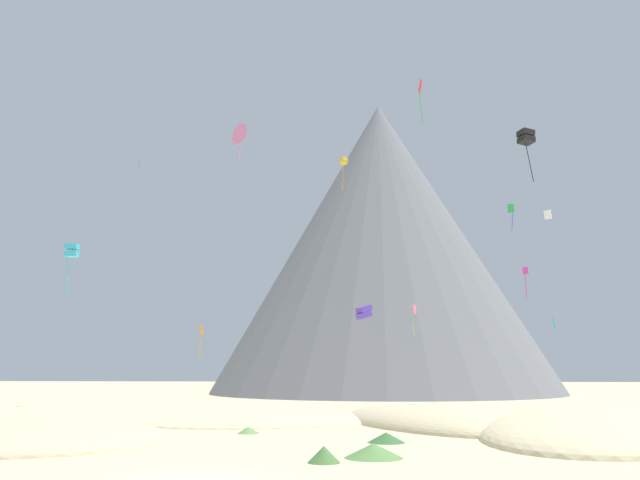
{
  "coord_description": "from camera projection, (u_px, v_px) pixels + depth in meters",
  "views": [
    {
      "loc": [
        6.71,
        -23.35,
        4.02
      ],
      "look_at": [
        0.98,
        47.5,
        19.21
      ],
      "focal_mm": 34.27,
      "sensor_mm": 36.0,
      "label": 1
    }
  ],
  "objects": [
    {
      "name": "kite_cyan_mid",
      "position": [
        72.0,
        251.0,
        58.3
      ],
      "size": [
        1.3,
        1.32,
        5.08
      ],
      "rotation": [
        0.0,
        0.0,
        0.16
      ],
      "color": "#33BCDB"
    },
    {
      "name": "kite_orange_low",
      "position": [
        201.0,
        334.0,
        78.59
      ],
      "size": [
        0.68,
        0.72,
        4.22
      ],
      "rotation": [
        0.0,
        0.0,
        1.43
      ],
      "color": "orange"
    },
    {
      "name": "kite_green_mid",
      "position": [
        511.0,
        211.0,
        79.26
      ],
      "size": [
        0.68,
        1.02,
        3.66
      ],
      "rotation": [
        0.0,
        0.0,
        1.41
      ],
      "color": "green"
    },
    {
      "name": "kite_magenta_mid",
      "position": [
        526.0,
        276.0,
        68.34
      ],
      "size": [
        0.63,
        0.41,
        3.58
      ],
      "rotation": [
        0.0,
        0.0,
        2.05
      ],
      "color": "#D1339E"
    },
    {
      "name": "kite_violet_high",
      "position": [
        139.0,
        164.0,
        74.36
      ],
      "size": [
        0.54,
        0.67,
        1.24
      ],
      "rotation": [
        0.0,
        0.0,
        1.05
      ],
      "color": "purple"
    },
    {
      "name": "dune_midground",
      "position": [
        268.0,
        422.0,
        48.52
      ],
      "size": [
        23.19,
        19.13,
        1.64
      ],
      "primitive_type": "ellipsoid",
      "rotation": [
        0.0,
        0.0,
        1.94
      ],
      "color": "beige",
      "rests_on": "ground_plane"
    },
    {
      "name": "kite_teal_low",
      "position": [
        554.0,
        324.0,
        70.37
      ],
      "size": [
        0.42,
        0.72,
        1.45
      ],
      "rotation": [
        0.0,
        0.0,
        0.3
      ],
      "color": "teal"
    },
    {
      "name": "kite_black_high",
      "position": [
        526.0,
        137.0,
        65.28
      ],
      "size": [
        1.86,
        1.82,
        5.75
      ],
      "rotation": [
        0.0,
        0.0,
        5.1
      ],
      "color": "black"
    },
    {
      "name": "kite_gold_high",
      "position": [
        344.0,
        161.0,
        85.86
      ],
      "size": [
        1.34,
        0.62,
        4.94
      ],
      "rotation": [
        0.0,
        0.0,
        6.16
      ],
      "color": "gold"
    },
    {
      "name": "dune_foreground_right",
      "position": [
        14.0,
        439.0,
        36.21
      ],
      "size": [
        25.38,
        23.88,
        2.74
      ],
      "primitive_type": "ellipsoid",
      "rotation": [
        0.0,
        0.0,
        2.64
      ],
      "color": "#CCBA8E",
      "rests_on": "ground_plane"
    },
    {
      "name": "bush_scatter_east",
      "position": [
        386.0,
        437.0,
        34.64
      ],
      "size": [
        2.73,
        2.73,
        0.57
      ],
      "primitive_type": "cone",
      "rotation": [
        0.0,
        0.0,
        1.9
      ],
      "color": "#386633",
      "rests_on": "ground_plane"
    },
    {
      "name": "bush_near_right",
      "position": [
        324.0,
        454.0,
        27.13
      ],
      "size": [
        1.57,
        1.57,
        0.72
      ],
      "primitive_type": "cone",
      "rotation": [
        0.0,
        0.0,
        3.2
      ],
      "color": "#477238",
      "rests_on": "ground_plane"
    },
    {
      "name": "rock_massif",
      "position": [
        376.0,
        256.0,
        115.57
      ],
      "size": [
        73.15,
        73.15,
        55.54
      ],
      "color": "slate",
      "rests_on": "ground_plane"
    },
    {
      "name": "kite_indigo_low",
      "position": [
        364.0,
        312.0,
        58.43
      ],
      "size": [
        1.69,
        1.67,
        1.41
      ],
      "rotation": [
        0.0,
        0.0,
        2.18
      ],
      "color": "#5138B2"
    },
    {
      "name": "kite_pink_mid",
      "position": [
        240.0,
        134.0,
        57.79
      ],
      "size": [
        2.0,
        1.71,
        3.77
      ],
      "rotation": [
        0.0,
        0.0,
        2.48
      ],
      "color": "pink"
    },
    {
      "name": "kite_rainbow_low",
      "position": [
        413.0,
        310.0,
        76.62
      ],
      "size": [
        0.8,
        1.33,
        3.99
      ],
      "rotation": [
        0.0,
        0.0,
        4.33
      ],
      "color": "#E5668C"
    },
    {
      "name": "dune_foreground_left",
      "position": [
        600.0,
        435.0,
        38.63
      ],
      "size": [
        23.18,
        28.94,
        3.67
      ],
      "primitive_type": "ellipsoid",
      "rotation": [
        0.0,
        0.0,
        1.14
      ],
      "color": "beige",
      "rests_on": "ground_plane"
    },
    {
      "name": "bush_mid_center",
      "position": [
        373.0,
        451.0,
        28.6
      ],
      "size": [
        3.67,
        3.67,
        0.66
      ],
      "primitive_type": "cone",
      "rotation": [
        0.0,
        0.0,
        5.13
      ],
      "color": "#568442",
      "rests_on": "ground_plane"
    },
    {
      "name": "dune_back_low",
      "position": [
        422.0,
        425.0,
        45.56
      ],
      "size": [
        16.6,
        22.3,
        2.96
      ],
      "primitive_type": "ellipsoid",
      "rotation": [
        0.0,
        0.0,
        2.02
      ],
      "color": "#CCBA8E",
      "rests_on": "ground_plane"
    },
    {
      "name": "kite_red_high",
      "position": [
        420.0,
        92.0,
        69.12
      ],
      "size": [
        0.55,
        0.71,
        5.26
      ],
      "rotation": [
        0.0,
        0.0,
        3.62
      ],
      "color": "red"
    },
    {
      "name": "kite_white_mid",
      "position": [
        548.0,
        215.0,
        53.87
      ],
      "size": [
        0.54,
        0.8,
        0.85
      ],
      "rotation": [
        0.0,
        0.0,
        1.34
      ],
      "color": "white"
    },
    {
      "name": "bush_far_right",
      "position": [
        248.0,
        430.0,
        39.64
      ],
      "size": [
        2.01,
        2.01,
        0.41
      ],
      "primitive_type": "cone",
      "rotation": [
        0.0,
        0.0,
        2.09
      ],
      "color": "#668C4C",
      "rests_on": "ground_plane"
    }
  ]
}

